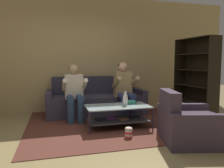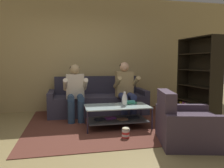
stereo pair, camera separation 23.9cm
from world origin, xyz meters
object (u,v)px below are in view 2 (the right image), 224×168
object	(u,v)px
coffee_table	(117,113)
popcorn_tub	(126,133)
couch	(98,101)
bookshelf	(198,86)
vase	(125,99)
person_seated_right	(126,87)
armchair	(186,126)
book_stack	(131,102)
person_seated_left	(75,90)

from	to	relation	value
coffee_table	popcorn_tub	bearing A→B (deg)	-90.03
couch	bookshelf	bearing A→B (deg)	-20.96
bookshelf	popcorn_tub	xyz separation A→B (m)	(-1.95, -1.01, -0.61)
vase	bookshelf	world-z (taller)	bookshelf
person_seated_right	vase	bearing A→B (deg)	-106.72
person_seated_right	coffee_table	xyz separation A→B (m)	(-0.36, -0.70, -0.41)
armchair	book_stack	bearing A→B (deg)	114.76
popcorn_tub	armchair	bearing A→B (deg)	-25.11
book_stack	popcorn_tub	world-z (taller)	book_stack
vase	armchair	xyz separation A→B (m)	(0.70, -1.00, -0.27)
person_seated_left	popcorn_tub	size ratio (longest dim) A/B	6.52
couch	coffee_table	bearing A→B (deg)	-80.83
person_seated_right	couch	bearing A→B (deg)	137.29
vase	armchair	world-z (taller)	armchair
coffee_table	armchair	xyz separation A→B (m)	(0.84, -1.02, -0.00)
person_seated_left	bookshelf	size ratio (longest dim) A/B	0.67
bookshelf	popcorn_tub	distance (m)	2.28
coffee_table	vase	xyz separation A→B (m)	(0.14, -0.03, 0.27)
book_stack	bookshelf	size ratio (longest dim) A/B	0.12
vase	bookshelf	xyz separation A→B (m)	(1.81, 0.41, 0.16)
vase	book_stack	distance (m)	0.25
person_seated_right	armchair	bearing A→B (deg)	-74.23
person_seated_left	vase	world-z (taller)	person_seated_left
vase	popcorn_tub	world-z (taller)	vase
coffee_table	book_stack	distance (m)	0.38
armchair	person_seated_left	bearing A→B (deg)	132.84
couch	book_stack	bearing A→B (deg)	-64.81
popcorn_tub	vase	bearing A→B (deg)	76.85
coffee_table	armchair	distance (m)	1.32
coffee_table	vase	bearing A→B (deg)	-10.23
person_seated_left	bookshelf	xyz separation A→B (m)	(2.70, -0.31, 0.04)
coffee_table	person_seated_left	bearing A→B (deg)	137.11
couch	coffee_table	xyz separation A→B (m)	(0.20, -1.21, -0.03)
couch	bookshelf	world-z (taller)	bookshelf
coffee_table	bookshelf	size ratio (longest dim) A/B	0.68
person_seated_right	vase	world-z (taller)	person_seated_right
vase	armchair	bearing A→B (deg)	-54.76
person_seated_left	vase	size ratio (longest dim) A/B	4.47
armchair	person_seated_right	bearing A→B (deg)	105.77
armchair	popcorn_tub	distance (m)	0.95
couch	armchair	bearing A→B (deg)	-65.03
bookshelf	armchair	distance (m)	1.84
person_seated_right	bookshelf	distance (m)	1.62
popcorn_tub	coffee_table	bearing A→B (deg)	89.97
person_seated_left	vase	distance (m)	1.15
book_stack	armchair	world-z (taller)	armchair
book_stack	armchair	size ratio (longest dim) A/B	0.20
vase	bookshelf	distance (m)	1.86
vase	armchair	size ratio (longest dim) A/B	0.25
person_seated_left	armchair	bearing A→B (deg)	-47.16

